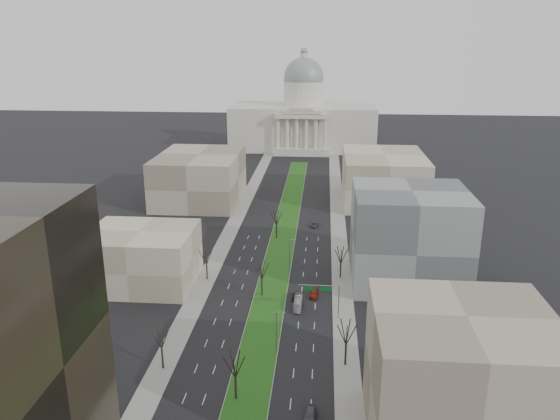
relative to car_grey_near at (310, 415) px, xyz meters
The scene contains 25 objects.
ground 84.84m from the car_grey_near, 97.39° to the left, with size 600.00×600.00×0.00m, color black.
median 83.84m from the car_grey_near, 97.48° to the left, with size 8.00×222.03×0.20m.
sidewalk_left 65.61m from the car_grey_near, 115.66° to the left, with size 5.00×330.00×0.15m, color gray.
sidewalk_right 59.51m from the car_grey_near, 83.64° to the left, with size 5.00×330.00×0.15m, color gray.
capitol 234.49m from the car_grey_near, 92.67° to the left, with size 80.00×46.00×55.00m.
building_beige_left 66.19m from the car_grey_near, 131.79° to the left, with size 26.00×22.00×14.00m, color tan.
building_tan_right 24.61m from the car_grey_near, ahead, with size 26.00×24.00×22.00m, color gray.
building_grey_right 61.71m from the car_grey_near, 67.64° to the left, with size 28.00×26.00×24.00m, color slate.
building_far_left 132.61m from the car_grey_near, 110.30° to the left, with size 30.00×40.00×18.00m, color gray.
building_far_right 131.62m from the car_grey_near, 79.43° to the left, with size 30.00×40.00×18.00m, color tan.
tree_left_mid 31.23m from the car_grey_near, 156.65° to the left, with size 5.40×5.40×9.72m.
tree_left_far 59.54m from the car_grey_near, 118.34° to the left, with size 5.28×5.28×9.50m.
tree_right_mid 18.43m from the car_grey_near, 68.71° to the left, with size 5.52×5.52×9.94m.
tree_right_far 56.77m from the car_grey_near, 83.61° to the left, with size 5.04×5.04×9.07m.
tree_median_a 14.89m from the car_grey_near, 162.24° to the left, with size 5.40×5.40×9.72m.
tree_median_b 46.40m from the car_grey_near, 106.31° to the left, with size 5.40×5.40×9.72m.
tree_median_c 85.34m from the car_grey_near, 98.73° to the left, with size 5.40×5.40×9.72m.
streetlamp_median_b 20.81m from the car_grey_near, 110.50° to the left, with size 1.90×0.20×9.16m.
streetlamp_median_c 59.70m from the car_grey_near, 96.90° to the left, with size 1.90×0.20×9.16m.
mast_arm_signs 34.66m from the car_grey_near, 85.69° to the left, with size 9.12×0.24×8.09m.
car_grey_near is the anchor object (origin of this frame).
car_black 43.44m from the car_grey_near, 96.32° to the left, with size 1.41×4.05×1.33m, color black.
car_red 44.86m from the car_grey_near, 90.42° to the left, with size 1.96×4.83×1.40m, color maroon.
car_grey_far 96.33m from the car_grey_near, 90.81° to the left, with size 2.05×4.45×1.24m, color #424548.
box_van 39.26m from the car_grey_near, 95.77° to the left, with size 1.75×7.46×2.08m, color silver.
Camera 1 is at (12.15, -39.31, 59.67)m, focal length 35.00 mm.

